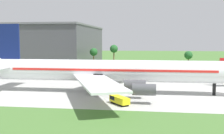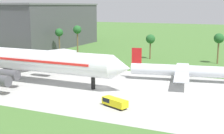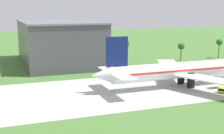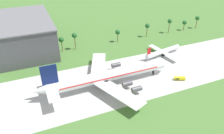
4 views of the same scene
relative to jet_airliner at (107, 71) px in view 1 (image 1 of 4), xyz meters
The scene contains 5 objects.
ground_plane 30.48m from the jet_airliner, ahead, with size 600.00×600.00×0.00m, color #477233.
taxiway_strip 30.48m from the jet_airliner, ahead, with size 320.00×44.00×0.02m.
jet_airliner is the anchor object (origin of this frame).
fuel_truck 15.48m from the jet_airliner, 70.86° to the right, with size 5.14×5.76×1.82m.
terminal_building 74.82m from the jet_airliner, 118.95° to the left, with size 36.72×61.20×21.82m.
Camera 1 is at (-17.91, -78.30, 14.49)m, focal length 45.00 mm.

